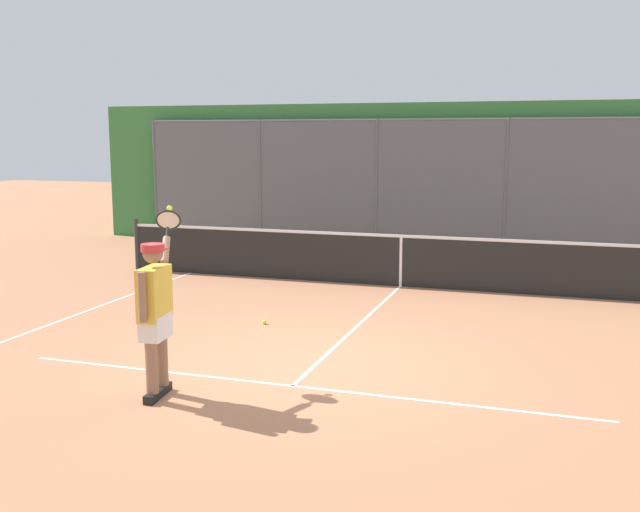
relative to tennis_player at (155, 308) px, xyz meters
The scene contains 7 objects.
ground_plane 2.25m from the tennis_player, 128.08° to the right, with size 60.00×60.00×0.00m, color #B27551.
court_line_markings 1.64m from the tennis_player, 161.03° to the right, with size 8.71×10.52×0.01m.
fence_backdrop 11.54m from the tennis_player, 96.24° to the right, with size 18.22×1.37×3.53m.
tennis_net 6.65m from the tennis_player, 100.87° to the right, with size 11.19×0.09×1.07m.
tennis_player is the anchor object (origin of this frame).
tennis_ball_near_net 3.51m from the tennis_player, 59.79° to the right, with size 0.07×0.07×0.07m, color #C1D138.
tennis_ball_mid_court 3.31m from the tennis_player, 88.46° to the right, with size 0.07×0.07×0.07m, color #D6E042.
Camera 1 is at (-2.71, 8.18, 2.74)m, focal length 41.28 mm.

